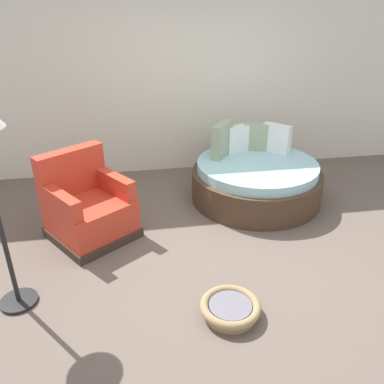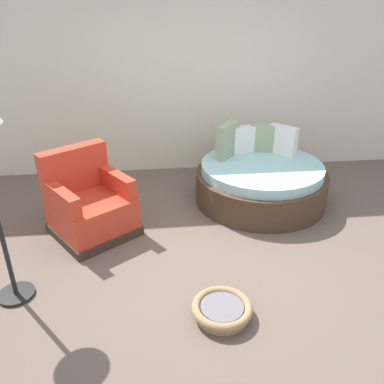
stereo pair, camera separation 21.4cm
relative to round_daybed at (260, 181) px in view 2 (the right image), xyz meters
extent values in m
cube|color=#66564C|center=(-0.74, -1.17, -0.28)|extent=(8.00, 8.00, 0.02)
cube|color=silver|center=(-0.74, 1.21, 1.31)|extent=(8.00, 0.12, 3.17)
cylinder|color=#473323|center=(0.00, -0.02, -0.08)|extent=(1.66, 1.66, 0.39)
cylinder|color=#9ED1D6|center=(0.00, -0.02, 0.18)|extent=(1.53, 1.53, 0.12)
cube|color=white|center=(0.35, 0.30, 0.43)|extent=(0.34, 0.36, 0.38)
cube|color=#93A37F|center=(0.12, 0.42, 0.42)|extent=(0.38, 0.21, 0.37)
cube|color=white|center=(-0.14, 0.41, 0.42)|extent=(0.37, 0.23, 0.35)
cube|color=#93A37F|center=(-0.39, 0.28, 0.46)|extent=(0.36, 0.42, 0.44)
cube|color=#38281E|center=(-2.05, -0.60, -0.22)|extent=(1.11, 1.11, 0.10)
cube|color=red|center=(-2.05, -0.60, 0.00)|extent=(1.06, 1.06, 0.34)
cube|color=red|center=(-2.23, -0.35, 0.42)|extent=(0.71, 0.57, 0.50)
cube|color=red|center=(-2.31, -0.78, 0.28)|extent=(0.49, 0.63, 0.22)
cube|color=red|center=(-1.79, -0.42, 0.28)|extent=(0.49, 0.63, 0.22)
cylinder|color=#9E7F56|center=(-0.85, -2.03, -0.24)|extent=(0.44, 0.44, 0.06)
torus|color=#9E7F56|center=(-0.85, -2.03, -0.18)|extent=(0.51, 0.51, 0.07)
cylinder|color=slate|center=(-0.85, -2.03, -0.19)|extent=(0.36, 0.36, 0.05)
cylinder|color=black|center=(-2.64, -1.58, -0.26)|extent=(0.32, 0.32, 0.03)
camera|label=1|loc=(-1.58, -4.46, 2.15)|focal=37.07mm
camera|label=2|loc=(-1.37, -4.49, 2.15)|focal=37.07mm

